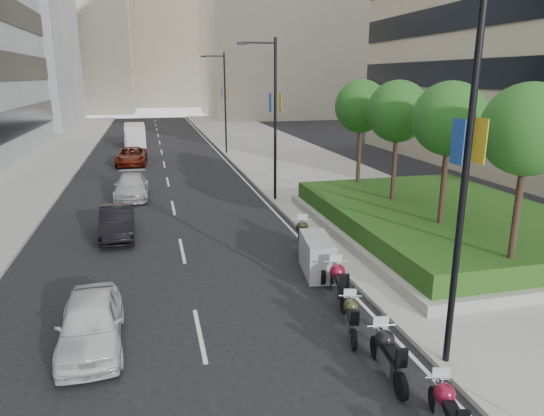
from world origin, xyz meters
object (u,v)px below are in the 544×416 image
object	(u,v)px
motorcycle_1	(447,411)
car_c	(131,186)
car_a	(91,323)
motorcycle_5	(317,256)
car_d	(131,156)
lamp_post_2	(223,98)
motorcycle_3	(351,317)
car_b	(118,222)
delivery_van	(135,136)
motorcycle_6	(302,236)
lamp_post_0	(460,166)
motorcycle_2	(388,355)
lamp_post_1	(273,112)
motorcycle_4	(339,283)

from	to	relation	value
motorcycle_1	car_c	bearing A→B (deg)	30.62
car_a	motorcycle_5	bearing A→B (deg)	20.98
car_d	motorcycle_5	bearing A→B (deg)	-71.75
lamp_post_2	motorcycle_3	size ratio (longest dim) A/B	4.70
motorcycle_5	car_b	bearing A→B (deg)	57.17
car_d	delivery_van	xyz separation A→B (m)	(0.09, 11.36, 0.32)
motorcycle_5	car_d	xyz separation A→B (m)	(-7.15, 25.26, 0.00)
motorcycle_6	car_a	xyz separation A→B (m)	(-7.63, -5.58, 0.04)
lamp_post_0	motorcycle_5	distance (m)	7.74
car_b	car_a	bearing A→B (deg)	-92.55
car_a	delivery_van	world-z (taller)	delivery_van
car_a	car_c	distance (m)	16.89
car_c	lamp_post_0	bearing A→B (deg)	-67.52
motorcycle_3	car_a	world-z (taller)	car_a
delivery_van	motorcycle_2	bearing A→B (deg)	-82.87
motorcycle_6	motorcycle_3	bearing A→B (deg)	-168.11
lamp_post_1	motorcycle_1	world-z (taller)	lamp_post_1
lamp_post_2	delivery_van	size ratio (longest dim) A/B	1.70
lamp_post_2	delivery_van	bearing A→B (deg)	135.72
car_b	lamp_post_0	bearing A→B (deg)	-57.94
motorcycle_3	motorcycle_4	bearing A→B (deg)	4.51
motorcycle_1	delivery_van	bearing A→B (deg)	22.58
motorcycle_2	car_d	bearing A→B (deg)	18.03
lamp_post_2	car_a	xyz separation A→B (m)	(-8.48, -31.88, -4.38)
lamp_post_2	motorcycle_5	size ratio (longest dim) A/B	3.71
motorcycle_6	motorcycle_1	bearing A→B (deg)	-164.33
car_a	car_c	size ratio (longest dim) A/B	0.86
motorcycle_5	delivery_van	size ratio (longest dim) A/B	0.46
motorcycle_1	car_d	xyz separation A→B (m)	(-6.96, 33.69, 0.16)
car_c	car_a	bearing A→B (deg)	-91.05
motorcycle_3	motorcycle_4	distance (m)	2.14
car_c	delivery_van	world-z (taller)	delivery_van
motorcycle_3	lamp_post_1	bearing A→B (deg)	10.92
motorcycle_1	car_b	bearing A→B (deg)	39.55
motorcycle_6	car_c	distance (m)	13.31
motorcycle_3	motorcycle_5	xyz separation A→B (m)	(0.49, 4.32, 0.17)
car_c	delivery_van	xyz separation A→B (m)	(-0.23, 22.92, 0.35)
lamp_post_2	motorcycle_3	xyz separation A→B (m)	(-1.54, -33.02, -4.54)
motorcycle_4	car_b	distance (m)	11.12
lamp_post_2	car_c	bearing A→B (deg)	-117.74
lamp_post_1	lamp_post_2	distance (m)	18.00
motorcycle_5	lamp_post_2	bearing A→B (deg)	5.84
motorcycle_4	car_a	bearing A→B (deg)	107.29
lamp_post_0	motorcycle_3	bearing A→B (deg)	127.89
motorcycle_3	car_a	distance (m)	7.04
motorcycle_3	car_c	distance (m)	19.10
lamp_post_1	car_d	distance (m)	17.27
lamp_post_1	delivery_van	distance (m)	27.45
motorcycle_2	lamp_post_0	bearing A→B (deg)	-81.63
motorcycle_5	car_a	size ratio (longest dim) A/B	0.60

